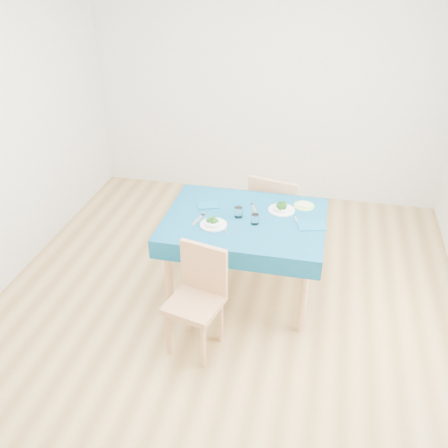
% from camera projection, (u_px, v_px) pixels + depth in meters
% --- Properties ---
extents(room_shell, '(4.02, 4.52, 2.73)m').
position_uv_depth(room_shell, '(224.00, 165.00, 3.58)').
color(room_shell, olive).
rests_on(room_shell, ground).
extents(table, '(1.31, 1.00, 0.76)m').
position_uv_depth(table, '(244.00, 256.00, 4.28)').
color(table, navy).
rests_on(table, ground).
extents(chair_near, '(0.46, 0.48, 0.93)m').
position_uv_depth(chair_near, '(194.00, 300.00, 3.65)').
color(chair_near, tan).
rests_on(chair_near, ground).
extents(chair_far, '(0.57, 0.61, 1.17)m').
position_uv_depth(chair_far, '(280.00, 196.00, 4.79)').
color(chair_far, tan).
rests_on(chair_far, ground).
extents(bowl_near, '(0.22, 0.22, 0.07)m').
position_uv_depth(bowl_near, '(213.00, 222.00, 3.98)').
color(bowl_near, white).
rests_on(bowl_near, table).
extents(bowl_far, '(0.22, 0.22, 0.07)m').
position_uv_depth(bowl_far, '(282.00, 207.00, 4.18)').
color(bowl_far, white).
rests_on(bowl_far, table).
extents(fork_near, '(0.07, 0.20, 0.00)m').
position_uv_depth(fork_near, '(198.00, 220.00, 4.07)').
color(fork_near, silver).
rests_on(fork_near, table).
extents(knife_near, '(0.10, 0.20, 0.00)m').
position_uv_depth(knife_near, '(224.00, 227.00, 3.97)').
color(knife_near, silver).
rests_on(knife_near, table).
extents(fork_far, '(0.08, 0.16, 0.00)m').
position_uv_depth(fork_far, '(254.00, 208.00, 4.23)').
color(fork_far, silver).
rests_on(fork_far, table).
extents(knife_far, '(0.07, 0.20, 0.00)m').
position_uv_depth(knife_far, '(297.00, 223.00, 4.02)').
color(knife_far, silver).
rests_on(knife_far, table).
extents(napkin_near, '(0.21, 0.18, 0.01)m').
position_uv_depth(napkin_near, '(208.00, 205.00, 4.27)').
color(napkin_near, '#0E5076').
rests_on(napkin_near, table).
extents(napkin_far, '(0.25, 0.20, 0.01)m').
position_uv_depth(napkin_far, '(312.00, 226.00, 3.98)').
color(napkin_far, '#0E5076').
rests_on(napkin_far, table).
extents(tumbler_center, '(0.07, 0.07, 0.09)m').
position_uv_depth(tumbler_center, '(239.00, 212.00, 4.09)').
color(tumbler_center, white).
rests_on(tumbler_center, table).
extents(tumbler_side, '(0.07, 0.07, 0.08)m').
position_uv_depth(tumbler_side, '(255.00, 219.00, 4.00)').
color(tumbler_side, white).
rests_on(tumbler_side, table).
extents(side_plate, '(0.18, 0.18, 0.01)m').
position_uv_depth(side_plate, '(304.00, 206.00, 4.26)').
color(side_plate, '#A7E36E').
rests_on(side_plate, table).
extents(bread_slice, '(0.12, 0.12, 0.01)m').
position_uv_depth(bread_slice, '(304.00, 205.00, 4.26)').
color(bread_slice, beige).
rests_on(bread_slice, side_plate).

